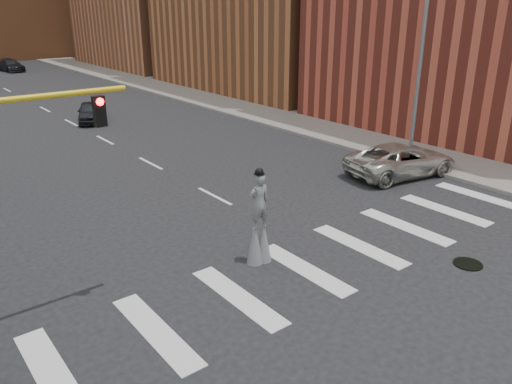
% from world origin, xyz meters
% --- Properties ---
extents(ground_plane, '(160.00, 160.00, 0.00)m').
position_xyz_m(ground_plane, '(0.00, 0.00, 0.00)').
color(ground_plane, black).
rests_on(ground_plane, ground).
extents(sidewalk_right, '(5.00, 90.00, 0.18)m').
position_xyz_m(sidewalk_right, '(12.50, 25.00, 0.09)').
color(sidewalk_right, slate).
rests_on(sidewalk_right, ground).
extents(manhole, '(0.90, 0.90, 0.04)m').
position_xyz_m(manhole, '(3.00, -2.00, 0.02)').
color(manhole, black).
rests_on(manhole, ground).
extents(streetlight, '(2.05, 0.20, 9.00)m').
position_xyz_m(streetlight, '(10.90, 6.00, 4.90)').
color(streetlight, slate).
rests_on(streetlight, ground).
extents(stilt_performer, '(0.84, 0.56, 3.16)m').
position_xyz_m(stilt_performer, '(-2.10, 2.25, 1.28)').
color(stilt_performer, '#312113').
rests_on(stilt_performer, ground).
extents(suv_crossing, '(5.94, 3.55, 1.54)m').
position_xyz_m(suv_crossing, '(8.64, 4.83, 0.77)').
color(suv_crossing, beige).
rests_on(suv_crossing, ground).
extents(car_near, '(2.98, 4.38, 1.38)m').
position_xyz_m(car_near, '(1.23, 25.46, 0.69)').
color(car_near, black).
rests_on(car_near, ground).
extents(car_far, '(2.54, 5.08, 1.42)m').
position_xyz_m(car_far, '(3.98, 58.90, 0.71)').
color(car_far, black).
rests_on(car_far, ground).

